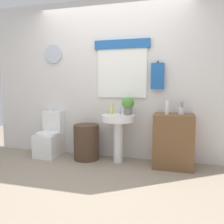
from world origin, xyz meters
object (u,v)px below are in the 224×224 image
at_px(soap_bottle, 112,109).
at_px(wooden_cabinet, 173,141).
at_px(toothbrush_cup, 181,111).
at_px(pedestal_sink, 118,127).
at_px(toilet, 50,139).
at_px(potted_plant, 128,105).
at_px(laundry_hamper, 86,142).
at_px(lotion_bottle, 167,107).

bearing_deg(soap_bottle, wooden_cabinet, -2.99).
bearing_deg(toothbrush_cup, pedestal_sink, -178.79).
distance_m(toilet, toothbrush_cup, 2.23).
relative_size(wooden_cabinet, potted_plant, 2.85).
distance_m(laundry_hamper, potted_plant, 0.92).
relative_size(pedestal_sink, wooden_cabinet, 0.95).
bearing_deg(potted_plant, toilet, -179.05).
bearing_deg(wooden_cabinet, soap_bottle, 177.01).
relative_size(laundry_hamper, potted_plant, 2.06).
bearing_deg(pedestal_sink, potted_plant, 23.20).
xyz_separation_m(pedestal_sink, soap_bottle, (-0.12, 0.05, 0.27)).
relative_size(pedestal_sink, soap_bottle, 4.24).
distance_m(toilet, soap_bottle, 1.23).
xyz_separation_m(laundry_hamper, toothbrush_cup, (1.48, 0.02, 0.56)).
bearing_deg(potted_plant, pedestal_sink, -156.80).
distance_m(pedestal_sink, lotion_bottle, 0.81).
height_order(toilet, potted_plant, potted_plant).
relative_size(laundry_hamper, lotion_bottle, 2.82).
height_order(toilet, lotion_bottle, lotion_bottle).
xyz_separation_m(soap_bottle, toothbrush_cup, (1.06, -0.03, 0.00)).
relative_size(toilet, laundry_hamper, 1.36).
distance_m(toilet, laundry_hamper, 0.68).
height_order(wooden_cabinet, lotion_bottle, lotion_bottle).
bearing_deg(lotion_bottle, pedestal_sink, 176.89).
xyz_separation_m(toilet, toothbrush_cup, (2.16, -0.02, 0.55)).
bearing_deg(toothbrush_cup, toilet, 179.53).
relative_size(laundry_hamper, toothbrush_cup, 3.10).
bearing_deg(toilet, soap_bottle, 0.65).
relative_size(potted_plant, toothbrush_cup, 1.50).
distance_m(potted_plant, lotion_bottle, 0.61).
xyz_separation_m(toilet, wooden_cabinet, (2.06, -0.04, 0.10)).
relative_size(soap_bottle, lotion_bottle, 0.87).
bearing_deg(potted_plant, toothbrush_cup, -2.88).
bearing_deg(soap_bottle, potted_plant, 2.20).
xyz_separation_m(laundry_hamper, pedestal_sink, (0.54, 0.00, 0.28)).
distance_m(pedestal_sink, soap_bottle, 0.30).
bearing_deg(wooden_cabinet, toothbrush_cup, 11.18).
xyz_separation_m(laundry_hamper, potted_plant, (0.68, 0.06, 0.62)).
bearing_deg(lotion_bottle, potted_plant, 170.49).
bearing_deg(lotion_bottle, soap_bottle, 174.01).
height_order(laundry_hamper, potted_plant, potted_plant).
bearing_deg(pedestal_sink, lotion_bottle, -3.11).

